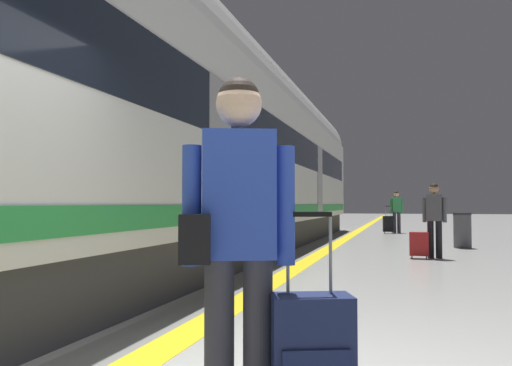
{
  "coord_description": "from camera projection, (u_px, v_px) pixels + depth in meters",
  "views": [
    {
      "loc": [
        1.1,
        -2.63,
        1.13
      ],
      "look_at": [
        -1.05,
        4.97,
        1.45
      ],
      "focal_mm": 36.63,
      "sensor_mm": 36.0,
      "label": 1
    }
  ],
  "objects": [
    {
      "name": "suitcase_mid",
      "position": [
        388.0,
        224.0,
        20.15
      ],
      "size": [
        0.41,
        0.29,
        1.06
      ],
      "color": "black",
      "rests_on": "ground"
    },
    {
      "name": "safety_line_strip",
      "position": [
        325.0,
        251.0,
        12.6
      ],
      "size": [
        0.36,
        80.0,
        0.01
      ],
      "primitive_type": "cube",
      "color": "yellow",
      "rests_on": "ground"
    },
    {
      "name": "high_speed_train",
      "position": [
        222.0,
        144.0,
        11.8
      ],
      "size": [
        2.94,
        27.12,
        4.97
      ],
      "color": "#38383D",
      "rests_on": "ground"
    },
    {
      "name": "waste_bin",
      "position": [
        462.0,
        230.0,
        13.48
      ],
      "size": [
        0.46,
        0.46,
        0.91
      ],
      "color": "#4C4C51",
      "rests_on": "ground"
    },
    {
      "name": "traveller_foreground",
      "position": [
        235.0,
        228.0,
        2.53
      ],
      "size": [
        0.57,
        0.42,
        1.75
      ],
      "color": "#383842",
      "rests_on": "ground"
    },
    {
      "name": "tactile_edge_band",
      "position": [
        312.0,
        250.0,
        12.69
      ],
      "size": [
        0.62,
        80.0,
        0.01
      ],
      "primitive_type": "cube",
      "color": "slate",
      "rests_on": "ground"
    },
    {
      "name": "passenger_near",
      "position": [
        434.0,
        215.0,
        10.94
      ],
      "size": [
        0.48,
        0.25,
        1.57
      ],
      "color": "black",
      "rests_on": "ground"
    },
    {
      "name": "rolling_suitcase_foreground",
      "position": [
        312.0,
        364.0,
        2.45
      ],
      "size": [
        0.43,
        0.34,
        1.1
      ],
      "color": "#19234C",
      "rests_on": "ground"
    },
    {
      "name": "passenger_mid",
      "position": [
        397.0,
        209.0,
        20.4
      ],
      "size": [
        0.5,
        0.27,
        1.64
      ],
      "color": "#383842",
      "rests_on": "ground"
    },
    {
      "name": "suitcase_near",
      "position": [
        419.0,
        244.0,
        10.84
      ],
      "size": [
        0.39,
        0.25,
        0.55
      ],
      "color": "#A51E1E",
      "rests_on": "ground"
    }
  ]
}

